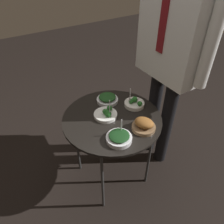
% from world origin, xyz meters
% --- Properties ---
extents(ground_plane, '(8.00, 8.00, 0.00)m').
position_xyz_m(ground_plane, '(0.00, 0.00, 0.00)').
color(ground_plane, black).
extents(serving_cart, '(0.70, 0.70, 0.66)m').
position_xyz_m(serving_cart, '(0.00, 0.00, 0.62)').
color(serving_cart, black).
rests_on(serving_cart, ground_plane).
extents(bowl_broccoli_near_rim, '(0.16, 0.16, 0.16)m').
position_xyz_m(bowl_broccoli_near_rim, '(-0.03, -0.03, 0.68)').
color(bowl_broccoli_near_rim, white).
rests_on(bowl_broccoli_near_rim, serving_cart).
extents(bowl_roast_mid_right, '(0.16, 0.16, 0.08)m').
position_xyz_m(bowl_roast_mid_right, '(0.21, 0.11, 0.70)').
color(bowl_roast_mid_right, brown).
rests_on(bowl_roast_mid_right, serving_cart).
extents(bowl_spinach_front_center, '(0.16, 0.16, 0.06)m').
position_xyz_m(bowl_spinach_front_center, '(-0.18, 0.07, 0.69)').
color(bowl_spinach_front_center, silver).
rests_on(bowl_spinach_front_center, serving_cart).
extents(bowl_spinach_front_left, '(0.16, 0.16, 0.13)m').
position_xyz_m(bowl_spinach_front_left, '(0.21, -0.08, 0.69)').
color(bowl_spinach_front_left, silver).
rests_on(bowl_spinach_front_left, serving_cart).
extents(bowl_broccoli_front_right, '(0.15, 0.15, 0.16)m').
position_xyz_m(bowl_broccoli_front_right, '(-0.03, 0.21, 0.68)').
color(bowl_broccoli_front_right, silver).
rests_on(bowl_broccoli_front_right, serving_cart).
extents(waiter_figure, '(0.64, 0.24, 1.72)m').
position_xyz_m(waiter_figure, '(-0.01, 0.49, 1.09)').
color(waiter_figure, black).
rests_on(waiter_figure, ground_plane).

